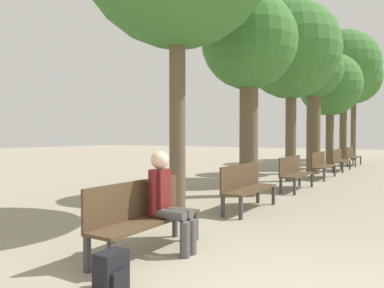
{
  "coord_description": "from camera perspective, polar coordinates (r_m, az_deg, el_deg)",
  "views": [
    {
      "loc": [
        0.93,
        -3.09,
        1.5
      ],
      "look_at": [
        -3.39,
        3.84,
        1.31
      ],
      "focal_mm": 35.0,
      "sensor_mm": 36.0,
      "label": 1
    }
  ],
  "objects": [
    {
      "name": "tree_row_3",
      "position": [
        15.6,
        18.08,
        10.09
      ],
      "size": [
        2.21,
        2.21,
        5.19
      ],
      "color": "brown",
      "rests_on": "ground_plane"
    },
    {
      "name": "bench_row_5",
      "position": [
        20.15,
        23.22,
        -1.54
      ],
      "size": [
        0.45,
        1.79,
        0.92
      ],
      "color": "#4C3823",
      "rests_on": "ground_plane"
    },
    {
      "name": "tree_row_2",
      "position": [
        12.9,
        14.89,
        13.57
      ],
      "size": [
        3.16,
        3.16,
        5.86
      ],
      "color": "brown",
      "rests_on": "ground_plane"
    },
    {
      "name": "backpack",
      "position": [
        3.87,
        -12.13,
        -18.53
      ],
      "size": [
        0.24,
        0.31,
        0.39
      ],
      "color": "black",
      "rests_on": "ground_plane"
    },
    {
      "name": "tree_row_6",
      "position": [
        25.13,
        23.44,
        9.33
      ],
      "size": [
        3.29,
        3.29,
        6.72
      ],
      "color": "brown",
      "rests_on": "ground_plane"
    },
    {
      "name": "bench_row_0",
      "position": [
        4.88,
        -7.55,
        -10.23
      ],
      "size": [
        0.45,
        1.79,
        0.92
      ],
      "color": "#4C3823",
      "rests_on": "ground_plane"
    },
    {
      "name": "bench_row_4",
      "position": [
        16.95,
        21.56,
        -2.05
      ],
      "size": [
        0.45,
        1.79,
        0.92
      ],
      "color": "#4C3823",
      "rests_on": "ground_plane"
    },
    {
      "name": "tree_row_4",
      "position": [
        18.45,
        20.31,
        8.4
      ],
      "size": [
        2.85,
        2.85,
        5.26
      ],
      "color": "brown",
      "rests_on": "ground_plane"
    },
    {
      "name": "person_seated",
      "position": [
        4.87,
        -3.8,
        -8.3
      ],
      "size": [
        0.62,
        0.35,
        1.3
      ],
      "color": "#4C4C4C",
      "rests_on": "ground_plane"
    },
    {
      "name": "tree_row_5",
      "position": [
        21.88,
        22.13,
        10.94
      ],
      "size": [
        3.74,
        3.74,
        7.09
      ],
      "color": "brown",
      "rests_on": "ground_plane"
    },
    {
      "name": "bench_row_2",
      "position": [
        10.66,
        15.25,
        -3.97
      ],
      "size": [
        0.45,
        1.79,
        0.92
      ],
      "color": "#4C3823",
      "rests_on": "ground_plane"
    },
    {
      "name": "bench_row_1",
      "position": [
        7.63,
        8.21,
        -6.03
      ],
      "size": [
        0.45,
        1.79,
        0.92
      ],
      "color": "#4C3823",
      "rests_on": "ground_plane"
    },
    {
      "name": "tree_row_1",
      "position": [
        9.64,
        8.69,
        14.58
      ],
      "size": [
        2.36,
        2.36,
        5.0
      ],
      "color": "brown",
      "rests_on": "ground_plane"
    },
    {
      "name": "bench_row_3",
      "position": [
        13.78,
        19.13,
        -2.8
      ],
      "size": [
        0.45,
        1.79,
        0.92
      ],
      "color": "#4C3823",
      "rests_on": "ground_plane"
    }
  ]
}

